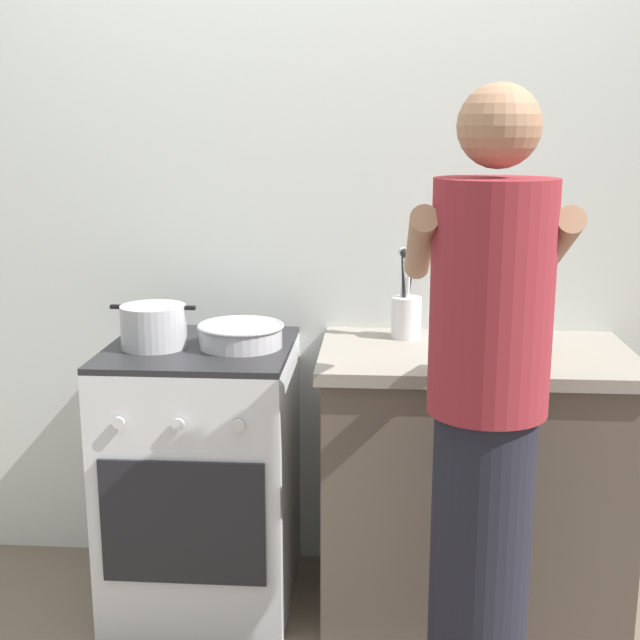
{
  "coord_description": "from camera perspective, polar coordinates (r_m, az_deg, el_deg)",
  "views": [
    {
      "loc": [
        0.24,
        -2.5,
        1.59
      ],
      "look_at": [
        0.05,
        0.12,
        1.0
      ],
      "focal_mm": 47.67,
      "sensor_mm": 36.0,
      "label": 1
    }
  ],
  "objects": [
    {
      "name": "ground",
      "position": [
        2.98,
        -1.2,
        -19.65
      ],
      "size": [
        6.0,
        6.0,
        0.0
      ],
      "primitive_type": "plane",
      "color": "#6B5B4C"
    },
    {
      "name": "back_wall",
      "position": [
        3.02,
        3.39,
        6.16
      ],
      "size": [
        3.2,
        0.1,
        2.5
      ],
      "color": "silver",
      "rests_on": "ground"
    },
    {
      "name": "countertop",
      "position": [
        2.9,
        10.1,
        -10.63
      ],
      "size": [
        1.0,
        0.6,
        0.9
      ],
      "color": "brown",
      "rests_on": "ground"
    },
    {
      "name": "stove_range",
      "position": [
        2.95,
        -7.86,
        -10.24
      ],
      "size": [
        0.6,
        0.62,
        0.9
      ],
      "color": "silver",
      "rests_on": "ground"
    },
    {
      "name": "pot",
      "position": [
        2.8,
        -11.1,
        -0.42
      ],
      "size": [
        0.28,
        0.21,
        0.14
      ],
      "color": "#B2B2B7",
      "rests_on": "stove_range"
    },
    {
      "name": "mixing_bowl",
      "position": [
        2.77,
        -5.34,
        -0.95
      ],
      "size": [
        0.28,
        0.28,
        0.08
      ],
      "color": "#B7B7BC",
      "rests_on": "stove_range"
    },
    {
      "name": "utensil_crock",
      "position": [
        2.88,
        5.81,
        0.73
      ],
      "size": [
        0.1,
        0.1,
        0.31
      ],
      "color": "silver",
      "rests_on": "countertop"
    },
    {
      "name": "spice_bottle",
      "position": [
        2.73,
        10.39,
        -1.18
      ],
      "size": [
        0.04,
        0.04,
        0.1
      ],
      "color": "silver",
      "rests_on": "countertop"
    },
    {
      "name": "oil_bottle",
      "position": [
        2.73,
        14.55,
        -0.2
      ],
      "size": [
        0.06,
        0.06,
        0.24
      ],
      "color": "gold",
      "rests_on": "countertop"
    },
    {
      "name": "person",
      "position": [
        2.2,
        11.05,
        -6.97
      ],
      "size": [
        0.41,
        0.5,
        1.7
      ],
      "color": "black",
      "rests_on": "ground"
    }
  ]
}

